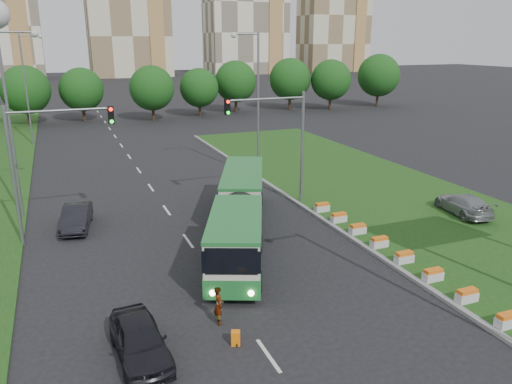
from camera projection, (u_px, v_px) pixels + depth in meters
name	position (u px, v px, depth m)	size (l,w,h in m)	color
ground	(276.00, 275.00, 25.09)	(360.00, 360.00, 0.00)	black
grass_median	(393.00, 199.00, 36.79)	(14.00, 60.00, 0.15)	#194112
median_kerb	(309.00, 211.00, 34.31)	(0.30, 60.00, 0.18)	gray
lane_markings	(146.00, 181.00, 41.78)	(0.20, 100.00, 0.01)	silver
flower_planters	(391.00, 249.00, 27.07)	(1.10, 15.90, 0.60)	silver
traffic_mast_median	(281.00, 131.00, 34.10)	(5.76, 0.32, 8.00)	slate
traffic_mast_left	(42.00, 152.00, 27.83)	(5.76, 0.32, 8.00)	slate
street_lamps	(168.00, 129.00, 31.15)	(36.00, 60.00, 12.00)	slate
tree_line	(190.00, 87.00, 76.17)	(120.00, 8.00, 9.00)	#174612
apartment_tower_east	(245.00, 3.00, 170.99)	(27.00, 15.00, 47.00)	silver
midrise_east	(334.00, 16.00, 184.45)	(24.00, 14.00, 40.00)	beige
articulated_bus	(235.00, 212.00, 29.33)	(2.56, 16.43, 2.70)	beige
car_left_near	(140.00, 340.00, 18.37)	(1.77, 4.40, 1.50)	black
car_left_far	(76.00, 217.00, 31.13)	(1.55, 4.45, 1.47)	black
car_median	(463.00, 204.00, 33.34)	(1.92, 4.72, 1.37)	gray
pedestrian	(219.00, 305.00, 20.60)	(0.61, 0.40, 1.66)	gray
shopping_trolley	(236.00, 338.00, 19.28)	(0.34, 0.36, 0.58)	orange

